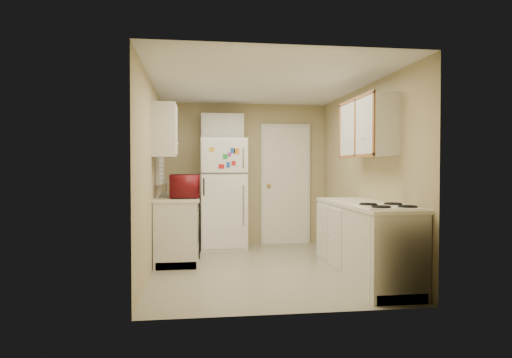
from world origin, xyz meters
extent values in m
plane|color=#B2AE92|center=(0.00, 0.00, 0.00)|extent=(3.80, 3.80, 0.00)
plane|color=white|center=(0.00, 0.00, 2.40)|extent=(3.80, 3.80, 0.00)
plane|color=tan|center=(-1.40, 0.00, 1.20)|extent=(3.80, 3.80, 0.00)
plane|color=tan|center=(1.40, 0.00, 1.20)|extent=(3.80, 3.80, 0.00)
plane|color=tan|center=(0.00, 1.90, 1.20)|extent=(2.80, 2.80, 0.00)
plane|color=tan|center=(0.00, -1.90, 1.20)|extent=(2.80, 2.80, 0.00)
cube|color=silver|center=(-1.10, 0.90, 0.45)|extent=(0.60, 1.80, 0.90)
cube|color=black|center=(-0.81, 0.30, 0.49)|extent=(0.03, 0.58, 0.72)
cube|color=gray|center=(-1.10, 1.05, 0.86)|extent=(0.54, 0.74, 0.16)
imported|color=maroon|center=(-0.99, 0.42, 1.05)|extent=(0.58, 0.33, 0.38)
imported|color=white|center=(-1.15, 1.58, 1.00)|extent=(0.09, 0.09, 0.19)
cube|color=silver|center=(-1.36, 1.05, 1.60)|extent=(0.10, 0.98, 1.08)
cube|color=silver|center=(-1.25, 0.22, 1.80)|extent=(0.30, 0.45, 0.70)
cube|color=white|center=(-0.40, 1.56, 0.89)|extent=(0.74, 0.72, 1.78)
cube|color=silver|center=(-0.40, 1.75, 2.00)|extent=(0.70, 0.30, 0.40)
cube|color=white|center=(0.70, 1.86, 1.02)|extent=(0.86, 0.06, 2.08)
cube|color=silver|center=(1.10, -0.80, 0.45)|extent=(0.60, 2.00, 0.90)
cube|color=white|center=(1.12, -1.38, 0.42)|extent=(0.63, 0.74, 0.84)
cube|color=silver|center=(1.25, -0.50, 1.80)|extent=(0.30, 1.20, 0.70)
camera|label=1|loc=(-0.87, -5.87, 1.31)|focal=32.00mm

